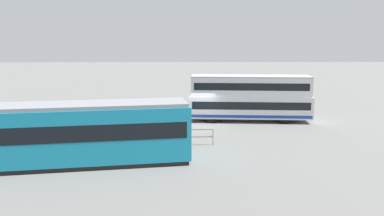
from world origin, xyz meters
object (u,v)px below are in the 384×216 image
double_decker_bus (250,98)px  info_sign (104,123)px  tram_yellow (75,133)px  pedestrian_crossing (179,135)px  pedestrian_near_railing (174,123)px

double_decker_bus → info_sign: bearing=39.5°
tram_yellow → pedestrian_crossing: size_ratio=7.88×
double_decker_bus → pedestrian_crossing: 10.42m
pedestrian_crossing → info_sign: size_ratio=0.63×
tram_yellow → double_decker_bus: bearing=-134.8°
pedestrian_near_railing → info_sign: info_sign is taller
tram_yellow → pedestrian_crossing: bearing=-152.2°
tram_yellow → pedestrian_near_railing: tram_yellow is taller
pedestrian_near_railing → info_sign: bearing=36.2°
tram_yellow → pedestrian_crossing: (-5.68, -3.00, -0.86)m
tram_yellow → info_sign: size_ratio=4.95×
pedestrian_near_railing → pedestrian_crossing: bearing=98.2°
tram_yellow → info_sign: tram_yellow is taller
pedestrian_crossing → info_sign: info_sign is taller
double_decker_bus → pedestrian_crossing: size_ratio=6.32×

